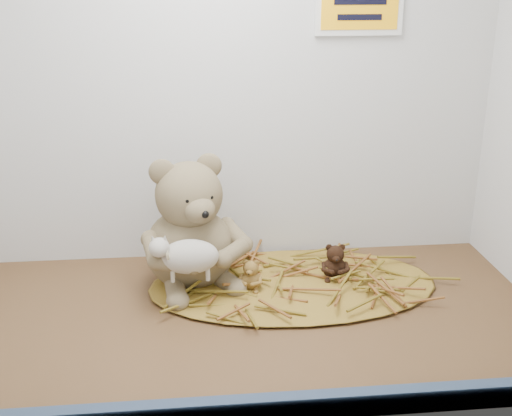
{
  "coord_description": "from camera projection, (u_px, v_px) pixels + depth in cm",
  "views": [
    {
      "loc": [
        -4.86,
        -104.68,
        60.15
      ],
      "look_at": [
        6.25,
        4.66,
        20.07
      ],
      "focal_mm": 45.0,
      "sensor_mm": 36.0,
      "label": 1
    }
  ],
  "objects": [
    {
      "name": "mini_teddy_brown",
      "position": [
        335.0,
        260.0,
        1.32
      ],
      "size": [
        6.61,
        6.91,
        7.45
      ],
      "primitive_type": null,
      "rotation": [
        0.0,
        0.0,
        -0.1
      ],
      "color": "black",
      "rests_on": "straw_bed"
    },
    {
      "name": "straw_bed",
      "position": [
        293.0,
        284.0,
        1.31
      ],
      "size": [
        58.89,
        34.19,
        1.14
      ],
      "primitive_type": "ellipsoid",
      "color": "brown",
      "rests_on": "shelf_floor"
    },
    {
      "name": "toy_lamb",
      "position": [
        190.0,
        257.0,
        1.2
      ],
      "size": [
        14.32,
        8.74,
        9.26
      ],
      "primitive_type": null,
      "color": "beige",
      "rests_on": "main_teddy"
    },
    {
      "name": "alcove_shell",
      "position": [
        218.0,
        67.0,
        1.12
      ],
      "size": [
        120.4,
        60.2,
        90.4
      ],
      "color": "#432D17",
      "rests_on": "ground"
    },
    {
      "name": "mini_teddy_tan",
      "position": [
        251.0,
        273.0,
        1.28
      ],
      "size": [
        6.33,
        6.53,
        6.26
      ],
      "primitive_type": null,
      "rotation": [
        0.0,
        0.0,
        -0.28
      ],
      "color": "brown",
      "rests_on": "straw_bed"
    },
    {
      "name": "front_rail",
      "position": [
        236.0,
        410.0,
        0.91
      ],
      "size": [
        119.28,
        2.2,
        3.6
      ],
      "primitive_type": "cube",
      "color": "#31445F",
      "rests_on": "shelf_floor"
    },
    {
      "name": "wall_sign",
      "position": [
        360.0,
        2.0,
        1.3
      ],
      "size": [
        16.0,
        1.2,
        11.0
      ],
      "primitive_type": "cube",
      "color": "#FFAC0D",
      "rests_on": "back_wall"
    },
    {
      "name": "main_teddy",
      "position": [
        189.0,
        222.0,
        1.28
      ],
      "size": [
        28.48,
        29.2,
        27.11
      ],
      "primitive_type": null,
      "rotation": [
        0.0,
        0.0,
        0.35
      ],
      "color": "#8A7D55",
      "rests_on": "shelf_floor"
    }
  ]
}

